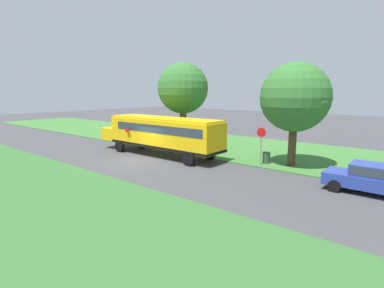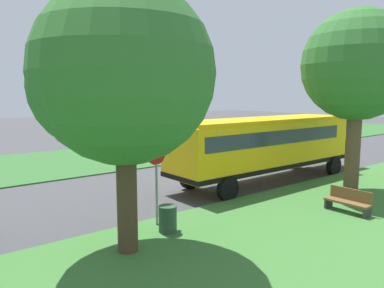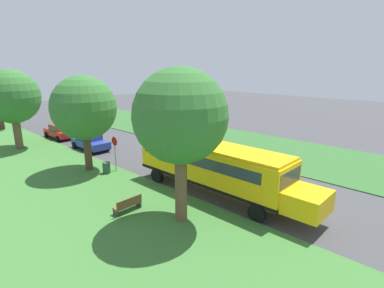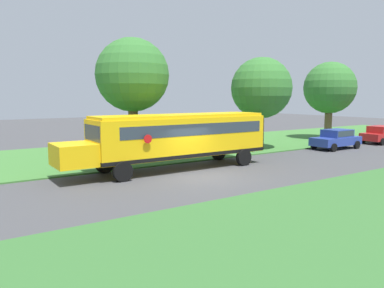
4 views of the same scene
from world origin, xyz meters
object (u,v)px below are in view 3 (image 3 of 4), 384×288
stop_sign (115,150)px  trash_bin (107,168)px  car_green_furthest (75,116)px  car_blue_nearest (90,141)px  oak_tree_far_end (12,97)px  car_red_middle (60,130)px  park_bench (128,205)px  oak_tree_roadside_mid (83,109)px  school_bus (214,164)px  oak_tree_beside_bus (180,115)px

stop_sign → trash_bin: 1.49m
car_green_furthest → car_blue_nearest: bearing=-111.0°
car_blue_nearest → oak_tree_far_end: oak_tree_far_end is taller
car_blue_nearest → car_red_middle: bearing=90.0°
stop_sign → park_bench: size_ratio=1.71×
car_red_middle → oak_tree_far_end: bearing=-163.5°
car_green_furthest → trash_bin: bearing=-110.7°
car_green_furthest → oak_tree_far_end: bearing=-137.6°
car_red_middle → car_blue_nearest: bearing=-90.0°
car_red_middle → oak_tree_roadside_mid: size_ratio=0.61×
school_bus → stop_sign: bearing=104.2°
school_bus → stop_sign: school_bus is taller
car_blue_nearest → stop_sign: bearing=-104.1°
park_bench → trash_bin: park_bench is taller
school_bus → trash_bin: 8.58m
oak_tree_beside_bus → stop_sign: oak_tree_beside_bus is taller
park_bench → car_red_middle: bearing=75.8°
park_bench → oak_tree_roadside_mid: bearing=76.0°
park_bench → oak_tree_far_end: bearing=88.7°
school_bus → car_red_middle: 21.70m
stop_sign → park_bench: bearing=-117.7°
car_red_middle → trash_bin: (-2.56, -13.68, -0.43)m
school_bus → oak_tree_roadside_mid: (-3.20, 9.83, 2.82)m
car_blue_nearest → car_green_furthest: bearing=69.0°
oak_tree_roadside_mid → trash_bin: size_ratio=8.00×
school_bus → park_bench: size_ratio=7.75×
school_bus → oak_tree_beside_bus: 5.29m
school_bus → trash_bin: school_bus is taller
oak_tree_beside_bus → trash_bin: bearing=83.5°
car_green_furthest → oak_tree_roadside_mid: oak_tree_roadside_mid is taller
oak_tree_beside_bus → stop_sign: (1.76, 8.79, -3.80)m
park_bench → car_green_furthest: bearing=69.1°
car_red_middle → oak_tree_beside_bus: (-3.56, -22.57, 4.66)m
car_green_furthest → stop_sign: 22.97m
oak_tree_far_end → park_bench: bearing=-91.3°
oak_tree_beside_bus → oak_tree_far_end: bearing=92.8°
oak_tree_roadside_mid → car_blue_nearest: bearing=60.1°
car_blue_nearest → stop_sign: (-1.80, -7.17, 0.86)m
car_green_furthest → trash_bin: car_green_furthest is taller
oak_tree_beside_bus → park_bench: bearing=118.6°
oak_tree_far_end → park_bench: (-0.40, -18.53, -4.47)m
school_bus → trash_bin: bearing=109.0°
park_bench → stop_sign: bearing=62.3°
stop_sign → park_bench: stop_sign is taller
car_blue_nearest → trash_bin: 7.53m
car_red_middle → car_green_furthest: 9.72m
stop_sign → trash_bin: (-0.76, 0.10, -1.29)m
car_green_furthest → stop_sign: size_ratio=1.61×
car_green_furthest → trash_bin: size_ratio=4.89×
park_bench → trash_bin: (2.46, 6.22, -0.02)m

